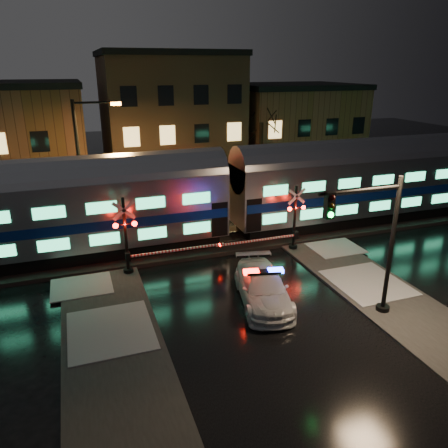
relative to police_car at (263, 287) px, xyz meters
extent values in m
plane|color=black|center=(-0.65, 2.78, -0.79)|extent=(120.00, 120.00, 0.00)
cube|color=black|center=(-0.65, 7.78, -0.67)|extent=(90.00, 4.20, 0.24)
cube|color=#2D2D2D|center=(-7.15, -3.22, -0.73)|extent=(4.00, 20.00, 0.12)
cube|color=#2D2D2D|center=(5.85, -3.22, -0.73)|extent=(4.00, 20.00, 0.12)
cube|color=brown|center=(1.35, 25.28, 4.96)|extent=(12.00, 11.00, 11.50)
cube|color=brown|center=(14.35, 24.78, 3.46)|extent=(12.00, 10.00, 8.50)
cube|color=black|center=(-11.93, 7.78, -0.15)|extent=(24.00, 2.40, 0.80)
cube|color=navy|center=(-11.93, 7.78, 1.75)|extent=(24.75, 3.09, 0.55)
cube|color=black|center=(14.07, 7.78, -0.15)|extent=(24.00, 2.40, 0.80)
cube|color=#B7BAC1|center=(14.07, 7.78, 2.15)|extent=(25.00, 3.05, 3.80)
cube|color=navy|center=(14.07, 7.78, 1.75)|extent=(24.75, 3.09, 0.55)
cube|color=#39DB90|center=(14.07, 6.22, 1.00)|extent=(21.00, 0.05, 0.62)
cube|color=#39DB90|center=(14.07, 6.22, 2.80)|extent=(21.00, 0.05, 0.62)
cylinder|color=#B7BAC1|center=(14.07, 7.78, 3.85)|extent=(25.00, 3.05, 3.05)
imported|color=silver|center=(0.00, 0.00, -0.01)|extent=(3.28, 5.72, 1.56)
cube|color=black|center=(0.00, 0.00, 0.81)|extent=(1.68, 0.75, 0.10)
cube|color=#FF0C05|center=(-0.57, 0.12, 0.85)|extent=(0.78, 0.51, 0.18)
cube|color=#1426FF|center=(0.57, -0.12, 0.85)|extent=(0.78, 0.51, 0.18)
cylinder|color=black|center=(4.37, 5.18, -0.64)|extent=(0.51, 0.51, 0.31)
cylinder|color=black|center=(4.37, 5.18, 1.25)|extent=(0.16, 0.16, 4.07)
sphere|color=#FF0C05|center=(3.91, 5.00, 1.96)|extent=(0.26, 0.26, 0.26)
sphere|color=#FF0C05|center=(4.83, 5.00, 1.96)|extent=(0.26, 0.26, 0.26)
cube|color=white|center=(1.82, 4.93, 0.28)|extent=(5.09, 0.10, 0.10)
cube|color=black|center=(4.37, 4.93, 0.28)|extent=(0.25, 0.30, 0.45)
cylinder|color=black|center=(-5.66, 5.18, -0.63)|extent=(0.54, 0.54, 0.32)
cylinder|color=black|center=(-5.66, 5.18, 1.38)|extent=(0.17, 0.17, 4.33)
sphere|color=#FF0C05|center=(-6.14, 5.00, 2.13)|extent=(0.28, 0.28, 0.28)
sphere|color=#FF0C05|center=(-5.17, 5.00, 2.13)|extent=(0.28, 0.28, 0.28)
cube|color=white|center=(-2.95, 4.93, 0.35)|extent=(5.41, 0.10, 0.10)
cube|color=black|center=(-5.66, 4.93, 0.35)|extent=(0.25, 0.30, 0.45)
cylinder|color=black|center=(4.84, -2.67, -0.63)|extent=(0.60, 0.60, 0.32)
cylinder|color=black|center=(4.84, -2.67, 2.43)|extent=(0.19, 0.19, 6.44)
cylinder|color=black|center=(2.91, -2.67, 5.22)|extent=(3.86, 0.13, 0.13)
cube|color=black|center=(1.40, -2.82, 4.79)|extent=(0.34, 0.30, 1.07)
sphere|color=#0CFF3F|center=(1.40, -2.98, 4.45)|extent=(0.24, 0.24, 0.24)
cylinder|color=black|center=(-7.46, 11.78, 3.62)|extent=(0.22, 0.22, 8.82)
cylinder|color=black|center=(-6.14, 11.78, 7.81)|extent=(2.65, 0.13, 0.13)
cube|color=orange|center=(-4.93, 11.78, 7.70)|extent=(0.61, 0.31, 0.20)
camera|label=1|loc=(-7.87, -16.79, 9.92)|focal=35.00mm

